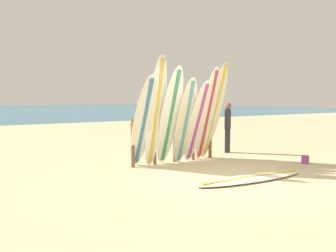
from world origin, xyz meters
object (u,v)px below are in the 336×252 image
surfboard_leaning_right (207,114)px  beachgoer_standing (228,125)px  surfboard_leaning_far_left (143,122)px  surfboard_leaning_center_left (170,117)px  surfboard_leaning_left (156,112)px  surfboard_leaning_far_right (214,111)px  surfboard_lying_on_sand (251,178)px  surfboard_leaning_center_right (197,122)px  surfboard_rack (175,135)px  surfboard_leaning_center (185,121)px  sand_bucket (305,160)px

surfboard_leaning_right → beachgoer_standing: size_ratio=1.62×
beachgoer_standing → surfboard_leaning_far_left: bearing=-168.6°
surfboard_leaning_center_left → beachgoer_standing: bearing=15.5°
surfboard_leaning_left → surfboard_leaning_far_right: 1.84m
surfboard_leaning_far_left → surfboard_lying_on_sand: (1.23, -2.15, -1.05)m
surfboard_leaning_left → surfboard_leaning_center_right: surfboard_leaning_left is taller
surfboard_leaning_far_left → surfboard_leaning_left: bearing=-0.1°
surfboard_leaning_far_right → surfboard_leaning_far_left: bearing=-179.6°
surfboard_leaning_left → surfboard_leaning_center_left: size_ratio=1.11×
surfboard_rack → beachgoer_standing: bearing=9.5°
surfboard_leaning_left → surfboard_leaning_far_right: surfboard_leaning_left is taller
surfboard_leaning_right → surfboard_leaning_far_left: bearing=178.2°
surfboard_leaning_far_right → beachgoer_standing: (1.16, 0.66, -0.46)m
surfboard_leaning_right → surfboard_leaning_center: bearing=-174.9°
surfboard_rack → surfboard_leaning_center: bearing=-88.2°
surfboard_leaning_center_right → surfboard_lying_on_sand: (-0.26, -2.03, -1.00)m
surfboard_lying_on_sand → surfboard_leaning_center: bearing=93.6°
surfboard_leaning_far_right → sand_bucket: size_ratio=12.56×
surfboard_leaning_center → surfboard_leaning_right: surfboard_leaning_right is taller
surfboard_leaning_far_left → surfboard_leaning_center: 1.12m
surfboard_leaning_center_right → surfboard_lying_on_sand: bearing=-97.2°
surfboard_leaning_center_left → beachgoer_standing: (2.62, 0.73, -0.36)m
sand_bucket → surfboard_leaning_center_left: bearing=150.5°
surfboard_leaning_right → surfboard_lying_on_sand: size_ratio=0.91×
surfboard_rack → surfboard_leaning_far_right: surfboard_leaning_far_right is taller
surfboard_leaning_far_left → surfboard_leaning_center_left: 0.72m
surfboard_leaning_right → surfboard_lying_on_sand: bearing=-107.1°
surfboard_leaning_far_right → surfboard_leaning_center: bearing=-172.3°
surfboard_leaning_center_right → surfboard_lying_on_sand: 2.28m
surfboard_leaning_left → surfboard_leaning_center: 0.82m
surfboard_rack → surfboard_leaning_far_right: (1.08, -0.28, 0.60)m
surfboard_leaning_left → surfboard_leaning_center: surfboard_leaning_left is taller
surfboard_leaning_left → beachgoer_standing: (2.99, 0.67, -0.49)m
surfboard_leaning_center → surfboard_leaning_center_right: bearing=2.4°
surfboard_leaning_left → sand_bucket: surfboard_leaning_left is taller
surfboard_leaning_center_right → sand_bucket: bearing=-36.7°
surfboard_leaning_far_left → surfboard_leaning_right: bearing=-1.8°
surfboard_leaning_right → beachgoer_standing: 1.67m
surfboard_leaning_left → surfboard_leaning_center_left: surfboard_leaning_left is taller
surfboard_lying_on_sand → sand_bucket: bearing=9.7°
surfboard_leaning_center_right → surfboard_leaning_right: bearing=7.8°
surfboard_leaning_center_right → sand_bucket: surfboard_leaning_center_right is taller
surfboard_leaning_far_left → surfboard_leaning_center: size_ratio=1.01×
surfboard_leaning_center_right → surfboard_leaning_center_left: bearing=176.0°
surfboard_leaning_right → surfboard_leaning_far_right: size_ratio=0.94×
surfboard_leaning_right → surfboard_lying_on_sand: surfboard_leaning_right is taller
surfboard_rack → sand_bucket: surfboard_rack is taller
surfboard_leaning_right → beachgoer_standing: (1.45, 0.73, -0.39)m
surfboard_rack → beachgoer_standing: beachgoer_standing is taller
surfboard_rack → surfboard_leaning_far_right: bearing=-14.7°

